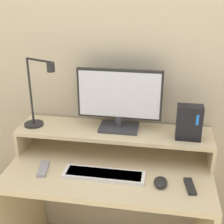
{
  "coord_description": "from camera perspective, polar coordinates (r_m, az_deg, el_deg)",
  "views": [
    {
      "loc": [
        0.26,
        -1.13,
        1.66
      ],
      "look_at": [
        0.01,
        0.31,
        1.04
      ],
      "focal_mm": 50.0,
      "sensor_mm": 36.0,
      "label": 1
    }
  ],
  "objects": [
    {
      "name": "router_dock",
      "position": [
        1.67,
        13.91,
        -1.87
      ],
      "size": [
        0.13,
        0.07,
        0.19
      ],
      "color": "black",
      "rests_on": "monitor_shelf"
    },
    {
      "name": "mouse",
      "position": [
        1.59,
        8.87,
        -12.57
      ],
      "size": [
        0.07,
        0.1,
        0.03
      ],
      "color": "black",
      "rests_on": "desk"
    },
    {
      "name": "keyboard",
      "position": [
        1.64,
        -1.48,
        -11.34
      ],
      "size": [
        0.42,
        0.11,
        0.02
      ],
      "color": "white",
      "rests_on": "desk"
    },
    {
      "name": "wall_back",
      "position": [
        1.79,
        1.23,
        9.76
      ],
      "size": [
        6.0,
        0.05,
        2.5
      ],
      "color": "beige",
      "rests_on": "ground_plane"
    },
    {
      "name": "remote_secondary",
      "position": [
        1.61,
        14.06,
        -13.04
      ],
      "size": [
        0.06,
        0.13,
        0.02
      ],
      "color": "black",
      "rests_on": "desk"
    },
    {
      "name": "monitor_shelf",
      "position": [
        1.77,
        0.33,
        -3.99
      ],
      "size": [
        1.09,
        0.26,
        0.16
      ],
      "color": "beige",
      "rests_on": "desk"
    },
    {
      "name": "desk",
      "position": [
        1.84,
        -0.49,
        -15.88
      ],
      "size": [
        1.09,
        0.56,
        0.72
      ],
      "color": "beige",
      "rests_on": "ground_plane"
    },
    {
      "name": "remote_control",
      "position": [
        1.73,
        -12.44,
        -10.11
      ],
      "size": [
        0.07,
        0.15,
        0.02
      ],
      "color": "#99999E",
      "rests_on": "desk"
    },
    {
      "name": "desk_lamp",
      "position": [
        1.78,
        -13.41,
        2.24
      ],
      "size": [
        0.23,
        0.14,
        0.4
      ],
      "color": "black",
      "rests_on": "monitor_shelf"
    },
    {
      "name": "monitor",
      "position": [
        1.7,
        1.34,
        2.36
      ],
      "size": [
        0.47,
        0.15,
        0.35
      ],
      "color": "#38383D",
      "rests_on": "monitor_shelf"
    }
  ]
}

